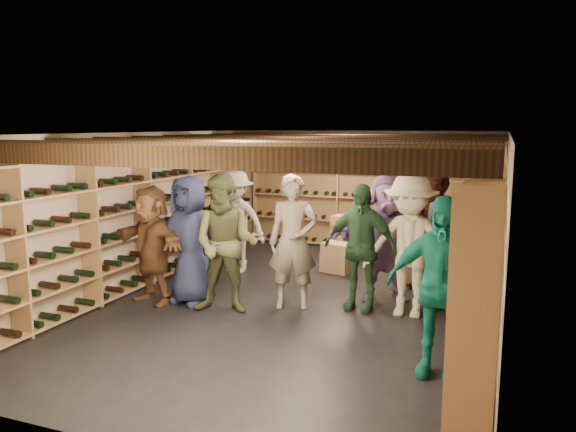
# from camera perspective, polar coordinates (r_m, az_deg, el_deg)

# --- Properties ---
(ground) EXTENTS (8.00, 8.00, 0.00)m
(ground) POSITION_cam_1_polar(r_m,az_deg,el_deg) (8.21, 0.84, -8.58)
(ground) COLOR black
(ground) RESTS_ON ground
(walls) EXTENTS (5.52, 8.02, 2.40)m
(walls) POSITION_cam_1_polar(r_m,az_deg,el_deg) (7.93, 0.86, -0.30)
(walls) COLOR #B5A38D
(walls) RESTS_ON ground
(ceiling) EXTENTS (5.50, 8.00, 0.01)m
(ceiling) POSITION_cam_1_polar(r_m,az_deg,el_deg) (7.82, 0.88, 8.41)
(ceiling) COLOR beige
(ceiling) RESTS_ON walls
(ceiling_joists) EXTENTS (5.40, 7.12, 0.18)m
(ceiling_joists) POSITION_cam_1_polar(r_m,az_deg,el_deg) (7.83, 0.88, 7.38)
(ceiling_joists) COLOR black
(ceiling_joists) RESTS_ON ground
(wine_rack_left) EXTENTS (0.32, 7.50, 2.15)m
(wine_rack_left) POSITION_cam_1_polar(r_m,az_deg,el_deg) (9.15, -14.42, -0.11)
(wine_rack_left) COLOR #A4774F
(wine_rack_left) RESTS_ON ground
(wine_rack_right) EXTENTS (0.32, 7.50, 2.15)m
(wine_rack_right) POSITION_cam_1_polar(r_m,az_deg,el_deg) (7.48, 19.68, -2.39)
(wine_rack_right) COLOR #A4774F
(wine_rack_right) RESTS_ON ground
(wine_rack_back) EXTENTS (4.70, 0.30, 2.15)m
(wine_rack_back) POSITION_cam_1_polar(r_m,az_deg,el_deg) (11.58, 7.43, 2.01)
(wine_rack_back) COLOR #A4774F
(wine_rack_back) RESTS_ON ground
(crate_stack_left) EXTENTS (0.56, 0.44, 0.85)m
(crate_stack_left) POSITION_cam_1_polar(r_m,az_deg,el_deg) (10.54, 5.89, -2.26)
(crate_stack_left) COLOR tan
(crate_stack_left) RESTS_ON ground
(crate_stack_right) EXTENTS (0.56, 0.44, 0.51)m
(crate_stack_right) POSITION_cam_1_polar(r_m,az_deg,el_deg) (9.74, 5.05, -4.22)
(crate_stack_right) COLOR tan
(crate_stack_right) RESTS_ON ground
(crate_loose) EXTENTS (0.59, 0.49, 0.17)m
(crate_loose) POSITION_cam_1_polar(r_m,az_deg,el_deg) (10.65, 11.47, -4.14)
(crate_loose) COLOR tan
(crate_loose) RESTS_ON ground
(person_2) EXTENTS (1.05, 0.90, 1.87)m
(person_2) POSITION_cam_1_polar(r_m,az_deg,el_deg) (7.55, -6.31, -2.87)
(person_2) COLOR #4D5231
(person_2) RESTS_ON ground
(person_3) EXTENTS (1.23, 0.72, 1.89)m
(person_3) POSITION_cam_1_polar(r_m,az_deg,el_deg) (7.53, 12.26, -2.98)
(person_3) COLOR beige
(person_3) RESTS_ON ground
(person_4) EXTENTS (1.12, 0.55, 1.84)m
(person_4) POSITION_cam_1_polar(r_m,az_deg,el_deg) (5.81, 15.23, -6.97)
(person_4) COLOR #0F7462
(person_4) RESTS_ON ground
(person_5) EXTENTS (1.64, 0.98, 1.69)m
(person_5) POSITION_cam_1_polar(r_m,az_deg,el_deg) (8.17, -13.69, -2.83)
(person_5) COLOR brown
(person_5) RESTS_ON ground
(person_6) EXTENTS (1.00, 0.76, 1.83)m
(person_6) POSITION_cam_1_polar(r_m,az_deg,el_deg) (8.00, -9.95, -2.44)
(person_6) COLOR #1E2648
(person_6) RESTS_ON ground
(person_7) EXTENTS (0.78, 0.64, 1.86)m
(person_7) POSITION_cam_1_polar(r_m,az_deg,el_deg) (7.70, 0.52, -2.65)
(person_7) COLOR gray
(person_7) RESTS_ON ground
(person_8) EXTENTS (1.03, 0.86, 1.89)m
(person_8) POSITION_cam_1_polar(r_m,az_deg,el_deg) (8.69, 14.91, -1.47)
(person_8) COLOR #3E1C12
(person_8) RESTS_ON ground
(person_9) EXTENTS (1.18, 0.72, 1.76)m
(person_9) POSITION_cam_1_polar(r_m,az_deg,el_deg) (9.60, -5.39, -0.60)
(person_9) COLOR #A9A39B
(person_9) RESTS_ON ground
(person_10) EXTENTS (1.06, 0.52, 1.75)m
(person_10) POSITION_cam_1_polar(r_m,az_deg,el_deg) (7.71, 7.33, -3.13)
(person_10) COLOR #24482C
(person_10) RESTS_ON ground
(person_11) EXTENTS (1.77, 1.19, 1.83)m
(person_11) POSITION_cam_1_polar(r_m,az_deg,el_deg) (8.16, 9.92, -2.19)
(person_11) COLOR #8C689C
(person_11) RESTS_ON ground
(person_12) EXTENTS (0.86, 0.72, 1.51)m
(person_12) POSITION_cam_1_polar(r_m,az_deg,el_deg) (7.95, 15.14, -3.86)
(person_12) COLOR #37373C
(person_12) RESTS_ON ground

